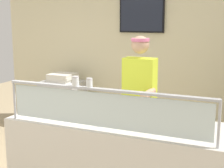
# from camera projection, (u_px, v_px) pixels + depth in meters

# --- Properties ---
(shop_rear_unit) EXTENTS (6.59, 0.13, 2.70)m
(shop_rear_unit) POSITION_uv_depth(u_px,v_px,m) (176.00, 56.00, 5.43)
(shop_rear_unit) COLOR beige
(shop_rear_unit) RESTS_ON ground
(serving_counter) EXTENTS (2.19, 0.78, 0.95)m
(serving_counter) POSITION_uv_depth(u_px,v_px,m) (117.00, 166.00, 3.42)
(serving_counter) COLOR silver
(serving_counter) RESTS_ON ground
(sneeze_guard) EXTENTS (2.02, 0.06, 0.40)m
(sneeze_guard) POSITION_uv_depth(u_px,v_px,m) (103.00, 104.00, 2.99)
(sneeze_guard) COLOR #B2B5BC
(sneeze_guard) RESTS_ON serving_counter
(pizza_tray) EXTENTS (0.46, 0.46, 0.04)m
(pizza_tray) POSITION_uv_depth(u_px,v_px,m) (108.00, 118.00, 3.37)
(pizza_tray) COLOR #9EA0A8
(pizza_tray) RESTS_ON serving_counter
(pizza_server) EXTENTS (0.09, 0.28, 0.01)m
(pizza_server) POSITION_uv_depth(u_px,v_px,m) (109.00, 117.00, 3.34)
(pizza_server) COLOR #ADAFB7
(pizza_server) RESTS_ON pizza_tray
(parmesan_shaker) EXTENTS (0.06, 0.06, 0.09)m
(parmesan_shaker) POSITION_uv_depth(u_px,v_px,m) (76.00, 82.00, 3.06)
(parmesan_shaker) COLOR white
(parmesan_shaker) RESTS_ON sneeze_guard
(pepper_flake_shaker) EXTENTS (0.06, 0.06, 0.08)m
(pepper_flake_shaker) POSITION_uv_depth(u_px,v_px,m) (89.00, 83.00, 3.01)
(pepper_flake_shaker) COLOR white
(pepper_flake_shaker) RESTS_ON sneeze_guard
(worker_figure) EXTENTS (0.41, 0.50, 1.76)m
(worker_figure) POSITION_uv_depth(u_px,v_px,m) (140.00, 99.00, 4.02)
(worker_figure) COLOR #23232D
(worker_figure) RESTS_ON ground
(prep_shelf) EXTENTS (0.70, 0.55, 0.89)m
(prep_shelf) POSITION_uv_depth(u_px,v_px,m) (63.00, 106.00, 5.91)
(prep_shelf) COLOR #B7BABF
(prep_shelf) RESTS_ON ground
(pizza_box_stack) EXTENTS (0.43, 0.43, 0.14)m
(pizza_box_stack) POSITION_uv_depth(u_px,v_px,m) (63.00, 77.00, 5.81)
(pizza_box_stack) COLOR silver
(pizza_box_stack) RESTS_ON prep_shelf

